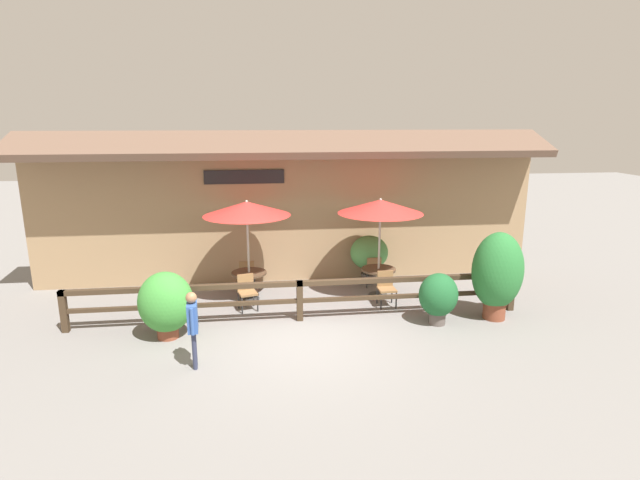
{
  "coord_description": "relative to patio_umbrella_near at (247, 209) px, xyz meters",
  "views": [
    {
      "loc": [
        -0.89,
        -9.68,
        4.54
      ],
      "look_at": [
        0.53,
        1.5,
        1.78
      ],
      "focal_mm": 28.0,
      "sensor_mm": 36.0,
      "label": 1
    }
  ],
  "objects": [
    {
      "name": "potted_plant_small_flowering",
      "position": [
        5.66,
        -1.98,
        -1.26
      ],
      "size": [
        1.16,
        1.05,
        2.06
      ],
      "color": "brown",
      "rests_on": "ground"
    },
    {
      "name": "potted_plant_entrance_palm",
      "position": [
        3.34,
        0.97,
        -1.53
      ],
      "size": [
        1.06,
        0.96,
        1.36
      ],
      "color": "#564C47",
      "rests_on": "ground"
    },
    {
      "name": "patio_umbrella_near",
      "position": [
        0.0,
        0.0,
        0.0
      ],
      "size": [
        2.17,
        2.17,
        2.59
      ],
      "color": "#B7B2A8",
      "rests_on": "ground"
    },
    {
      "name": "chair_near_streetside",
      "position": [
        -0.05,
        -0.67,
        -1.89
      ],
      "size": [
        0.51,
        0.51,
        0.86
      ],
      "rotation": [
        0.0,
        0.0,
        0.26
      ],
      "color": "olive",
      "rests_on": "ground"
    },
    {
      "name": "pedestrian",
      "position": [
        -0.98,
        -3.52,
        -1.42
      ],
      "size": [
        0.22,
        0.53,
        1.49
      ],
      "rotation": [
        0.0,
        0.0,
        -1.48
      ],
      "color": "#2D334C",
      "rests_on": "ground"
    },
    {
      "name": "chair_middle_streetside",
      "position": [
        3.37,
        -0.84,
        -1.89
      ],
      "size": [
        0.43,
        0.43,
        0.86
      ],
      "rotation": [
        0.0,
        0.0,
        0.02
      ],
      "color": "olive",
      "rests_on": "ground"
    },
    {
      "name": "chair_near_wallside",
      "position": [
        -0.07,
        0.67,
        -1.89
      ],
      "size": [
        0.42,
        0.42,
        0.86
      ],
      "rotation": [
        0.0,
        0.0,
        3.14
      ],
      "color": "olive",
      "rests_on": "ground"
    },
    {
      "name": "patio_railing",
      "position": [
        1.16,
        -1.53,
        -1.68
      ],
      "size": [
        10.4,
        0.14,
        0.95
      ],
      "color": "#3D2D1E",
      "rests_on": "ground"
    },
    {
      "name": "dining_table_near",
      "position": [
        0.0,
        -0.0,
        -1.79
      ],
      "size": [
        0.89,
        0.89,
        0.74
      ],
      "color": "#4C3826",
      "rests_on": "ground"
    },
    {
      "name": "dining_table_middle",
      "position": [
        3.35,
        -0.13,
        -1.79
      ],
      "size": [
        0.89,
        0.89,
        0.74
      ],
      "color": "#4C3826",
      "rests_on": "ground"
    },
    {
      "name": "building_facade",
      "position": [
        1.16,
        1.52,
        -0.21
      ],
      "size": [
        14.28,
        1.49,
        4.23
      ],
      "color": "#997A56",
      "rests_on": "ground"
    },
    {
      "name": "potted_plant_broad_leaf",
      "position": [
        -1.7,
        -2.11,
        -1.6
      ],
      "size": [
        1.14,
        1.03,
        1.45
      ],
      "color": "brown",
      "rests_on": "ground"
    },
    {
      "name": "potted_plant_corner_fern",
      "position": [
        4.23,
        -2.13,
        -1.71
      ],
      "size": [
        0.88,
        0.79,
        1.19
      ],
      "color": "#564C47",
      "rests_on": "ground"
    },
    {
      "name": "ground_plane",
      "position": [
        1.16,
        -2.58,
        -2.37
      ],
      "size": [
        60.0,
        60.0,
        0.0
      ],
      "primitive_type": "plane",
      "color": "slate"
    },
    {
      "name": "chair_middle_wallside",
      "position": [
        3.37,
        0.59,
        -1.89
      ],
      "size": [
        0.42,
        0.42,
        0.86
      ],
      "rotation": [
        0.0,
        0.0,
        3.15
      ],
      "color": "olive",
      "rests_on": "ground"
    },
    {
      "name": "patio_umbrella_middle",
      "position": [
        3.35,
        -0.13,
        0.0
      ],
      "size": [
        2.17,
        2.17,
        2.59
      ],
      "color": "#B7B2A8",
      "rests_on": "ground"
    }
  ]
}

